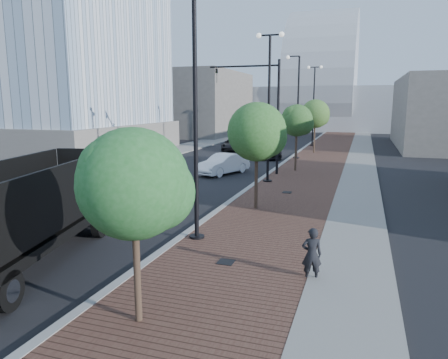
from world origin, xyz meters
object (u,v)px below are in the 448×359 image
(white_sedan, at_px, (223,164))
(pedestrian, at_px, (312,255))
(dump_truck, at_px, (79,199))
(dark_car_mid, at_px, (232,145))

(white_sedan, bearing_deg, pedestrian, -42.75)
(dump_truck, distance_m, pedestrian, 9.43)
(dump_truck, distance_m, dark_car_mid, 29.99)
(dark_car_mid, bearing_deg, pedestrian, -79.98)
(dump_truck, relative_size, dark_car_mid, 3.13)
(white_sedan, relative_size, dark_car_mid, 1.03)
(pedestrian, bearing_deg, dump_truck, -26.09)
(dump_truck, height_order, white_sedan, dump_truck)
(dark_car_mid, height_order, pedestrian, pedestrian)
(white_sedan, bearing_deg, dump_truck, -72.93)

